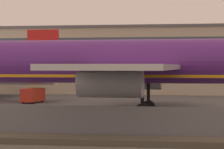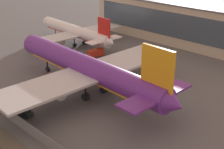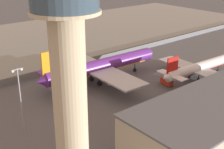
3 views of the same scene
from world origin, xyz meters
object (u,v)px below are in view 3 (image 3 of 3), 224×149
object	(u,v)px
passenger_jet_white_red	(199,68)
baggage_tug	(79,68)
cargo_jet_purple	(101,66)
control_tower	(70,98)
apron_light_mast_apron_west	(20,96)
ops_van	(166,81)

from	to	relation	value
passenger_jet_white_red	baggage_tug	world-z (taller)	passenger_jet_white_red
cargo_jet_purple	control_tower	distance (m)	71.79
control_tower	apron_light_mast_apron_west	size ratio (longest dim) A/B	2.51
cargo_jet_purple	control_tower	size ratio (longest dim) A/B	1.17
cargo_jet_purple	passenger_jet_white_red	world-z (taller)	cargo_jet_purple
baggage_tug	apron_light_mast_apron_west	xyz separation A→B (m)	(39.28, 30.57, 9.78)
ops_van	cargo_jet_purple	bearing A→B (deg)	-46.64
cargo_jet_purple	baggage_tug	size ratio (longest dim) A/B	15.78
cargo_jet_purple	passenger_jet_white_red	bearing A→B (deg)	144.91
ops_van	control_tower	distance (m)	75.51
passenger_jet_white_red	apron_light_mast_apron_west	distance (m)	70.79
control_tower	ops_van	bearing A→B (deg)	-152.13
passenger_jet_white_red	ops_van	distance (m)	15.15
passenger_jet_white_red	control_tower	distance (m)	85.47
passenger_jet_white_red	apron_light_mast_apron_west	xyz separation A→B (m)	(70.07, -8.10, 6.00)
apron_light_mast_apron_west	passenger_jet_white_red	bearing A→B (deg)	173.40
passenger_jet_white_red	ops_van	xyz separation A→B (m)	(14.27, -3.86, -3.31)
ops_van	apron_light_mast_apron_west	size ratio (longest dim) A/B	0.29
passenger_jet_white_red	apron_light_mast_apron_west	size ratio (longest dim) A/B	2.17
apron_light_mast_apron_west	control_tower	bearing A→B (deg)	79.22
passenger_jet_white_red	control_tower	xyz separation A→B (m)	(77.22, 29.44, 21.81)
control_tower	passenger_jet_white_red	bearing A→B (deg)	-159.13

